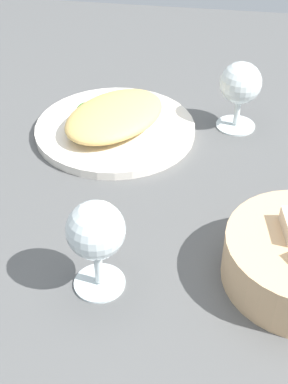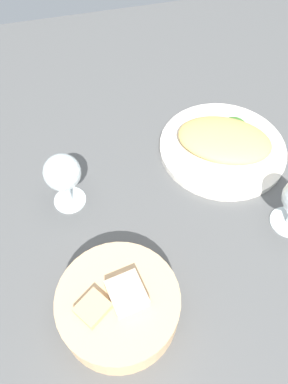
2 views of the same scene
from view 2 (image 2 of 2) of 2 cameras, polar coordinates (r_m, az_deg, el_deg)
ground_plane at (r=75.29cm, az=7.80°, el=0.55°), size 140.00×140.00×2.00cm
plate at (r=81.00cm, az=12.00°, el=6.67°), size 26.82×26.82×1.40cm
omelette at (r=79.14cm, az=12.32°, el=7.93°), size 23.37×20.87×3.79cm
lettuce_garnish at (r=85.28cm, az=13.93°, el=10.34°), size 5.10×5.10×1.00cm
bread_basket at (r=59.12cm, az=-3.96°, el=-17.06°), size 18.70×18.70×8.16cm
wine_glass_near at (r=66.70cm, az=-12.45°, el=2.62°), size 6.72×6.72×12.14cm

